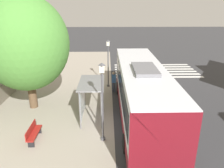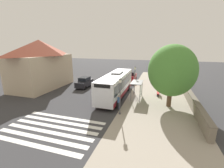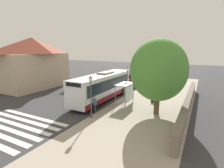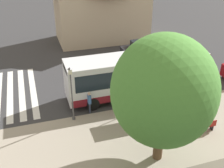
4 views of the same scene
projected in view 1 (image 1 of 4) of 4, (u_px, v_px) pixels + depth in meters
name	position (u px, v px, depth m)	size (l,w,h in m)	color
ground_plane	(114.00, 127.00, 13.30)	(120.00, 120.00, 0.00)	#353538
sidewalk_plaza	(40.00, 128.00, 13.21)	(9.00, 44.00, 0.02)	#9E9384
crosswalk_stripes	(155.00, 70.00, 24.55)	(9.00, 5.25, 0.01)	silver
bus	(141.00, 91.00, 13.82)	(2.77, 11.60, 3.67)	silver
bus_shelter	(89.00, 89.00, 13.66)	(1.55, 2.96, 2.51)	slate
pedestrian	(114.00, 80.00, 18.22)	(0.34, 0.24, 1.79)	#2D3347
bench	(33.00, 133.00, 11.89)	(0.40, 1.64, 0.88)	maroon
street_lamp_near	(108.00, 60.00, 18.95)	(0.28, 0.28, 4.20)	#4C4C51
street_lamp_far	(102.00, 97.00, 11.15)	(0.28, 0.28, 4.41)	#4C4C51
shade_tree	(25.00, 44.00, 14.28)	(5.70, 5.70, 7.77)	brown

